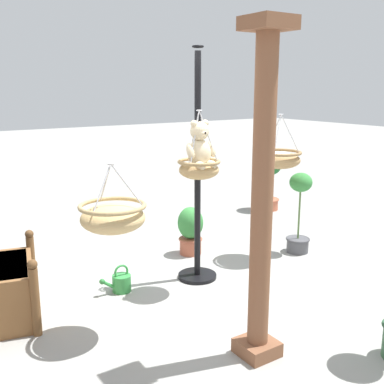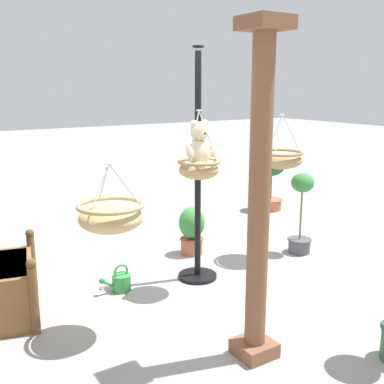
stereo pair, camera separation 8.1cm
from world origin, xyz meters
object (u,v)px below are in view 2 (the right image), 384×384
teddy_bear (200,148)px  greenhouse_pillar_right (259,205)px  display_pole_central (198,210)px  hanging_basket_with_teddy (199,168)px  hanging_basket_left_high (281,159)px  potted_plant_tall_leafy (301,213)px  watering_can (121,282)px  hanging_basket_right_low (111,216)px  potted_plant_bushy_green (272,177)px  potted_plant_fern_front (192,230)px

teddy_bear → greenhouse_pillar_right: greenhouse_pillar_right is taller
display_pole_central → hanging_basket_with_teddy: size_ratio=3.62×
hanging_basket_with_teddy → hanging_basket_left_high: hanging_basket_with_teddy is taller
potted_plant_tall_leafy → watering_can: bearing=-4.0°
display_pole_central → greenhouse_pillar_right: size_ratio=0.97×
teddy_bear → potted_plant_tall_leafy: size_ratio=0.46×
teddy_bear → hanging_basket_right_low: 1.28m
greenhouse_pillar_right → potted_plant_tall_leafy: size_ratio=2.46×
teddy_bear → greenhouse_pillar_right: bearing=76.2°
greenhouse_pillar_right → potted_plant_tall_leafy: greenhouse_pillar_right is taller
display_pole_central → potted_plant_bushy_green: 3.29m
potted_plant_tall_leafy → watering_can: potted_plant_tall_leafy is taller
display_pole_central → potted_plant_bushy_green: bearing=-146.4°
teddy_bear → watering_can: bearing=-29.2°
hanging_basket_left_high → greenhouse_pillar_right: greenhouse_pillar_right is taller
teddy_bear → greenhouse_pillar_right: (0.32, 1.29, -0.27)m
hanging_basket_left_high → watering_can: (2.10, -0.14, -1.17)m
potted_plant_fern_front → potted_plant_bushy_green: size_ratio=0.63×
hanging_basket_right_low → greenhouse_pillar_right: (-0.82, 0.92, 0.18)m
hanging_basket_left_high → potted_plant_tall_leafy: 0.82m
teddy_bear → hanging_basket_right_low: (1.14, 0.37, -0.45)m
display_pole_central → potted_plant_tall_leafy: display_pole_central is taller
potted_plant_tall_leafy → hanging_basket_with_teddy: bearing=7.2°
display_pole_central → teddy_bear: display_pole_central is taller
display_pole_central → hanging_basket_right_low: size_ratio=4.33×
teddy_bear → potted_plant_fern_front: 1.63m
hanging_basket_left_high → greenhouse_pillar_right: size_ratio=0.25×
display_pole_central → hanging_basket_with_teddy: 0.59m
teddy_bear → potted_plant_bushy_green: (-2.88, -2.09, -0.94)m
hanging_basket_left_high → potted_plant_fern_front: 1.45m
hanging_basket_right_low → potted_plant_fern_front: size_ratio=0.94×
potted_plant_fern_front → teddy_bear: bearing=62.1°
display_pole_central → watering_can: display_pole_central is taller
hanging_basket_right_low → greenhouse_pillar_right: 1.25m
potted_plant_tall_leafy → potted_plant_fern_front: bearing=-30.7°
hanging_basket_left_high → potted_plant_bushy_green: 2.47m
hanging_basket_left_high → hanging_basket_right_low: 2.58m
watering_can → potted_plant_fern_front: bearing=-156.2°
potted_plant_bushy_green → potted_plant_tall_leafy: bearing=58.1°
hanging_basket_right_low → hanging_basket_with_teddy: bearing=-161.0°
display_pole_central → teddy_bear: bearing=61.2°
hanging_basket_with_teddy → greenhouse_pillar_right: 1.36m
potted_plant_fern_front → hanging_basket_with_teddy: bearing=61.5°
hanging_basket_left_high → teddy_bear: bearing=11.2°
potted_plant_bushy_green → watering_can: bearing=24.8°
hanging_basket_left_high → potted_plant_fern_front: (0.85, -0.70, -0.95)m
greenhouse_pillar_right → potted_plant_tall_leafy: (-2.05, -1.53, -0.72)m
potted_plant_tall_leafy → display_pole_central: bearing=-1.2°
potted_plant_bushy_green → teddy_bear: bearing=35.9°
potted_plant_fern_front → hanging_basket_left_high: bearing=140.6°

